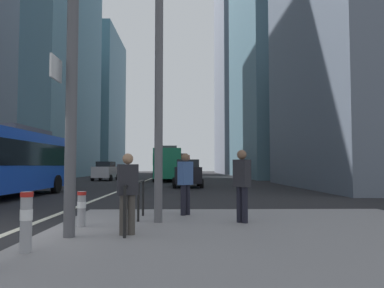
{
  "coord_description": "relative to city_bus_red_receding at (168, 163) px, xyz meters",
  "views": [
    {
      "loc": [
        3.92,
        -8.08,
        1.5
      ],
      "look_at": [
        4.82,
        37.36,
        4.09
      ],
      "focal_mm": 35.97,
      "sensor_mm": 36.0,
      "label": 1
    }
  ],
  "objects": [
    {
      "name": "car_oncoming_mid",
      "position": [
        -6.46,
        0.5,
        -0.85
      ],
      "size": [
        2.21,
        4.35,
        1.94
      ],
      "color": "silver",
      "rests_on": "ground"
    },
    {
      "name": "car_receding_far",
      "position": [
        1.96,
        10.26,
        -0.85
      ],
      "size": [
        2.08,
        4.08,
        1.94
      ],
      "color": "#B2A899",
      "rests_on": "ground"
    },
    {
      "name": "lane_centre_line",
      "position": [
        -2.23,
        -1.33,
        -1.83
      ],
      "size": [
        0.2,
        80.0,
        0.01
      ],
      "primitive_type": "cube",
      "color": "beige",
      "rests_on": "ground"
    },
    {
      "name": "pedestrian_railing",
      "position": [
        0.57,
        -30.48,
        -0.99
      ],
      "size": [
        0.06,
        3.28,
        0.98
      ],
      "color": "black",
      "rests_on": "median_island"
    },
    {
      "name": "city_bus_red_distant",
      "position": [
        1.26,
        22.69,
        0.0
      ],
      "size": [
        2.74,
        11.04,
        3.4
      ],
      "color": "red",
      "rests_on": "ground"
    },
    {
      "name": "street_lamp_post",
      "position": [
        1.07,
        -30.08,
        3.45
      ],
      "size": [
        5.5,
        0.32,
        8.0
      ],
      "color": "#56565B",
      "rests_on": "median_island"
    },
    {
      "name": "office_tower_right_far",
      "position": [
        14.77,
        37.84,
        18.73
      ],
      "size": [
        12.28,
        22.57,
        41.12
      ],
      "primitive_type": "cube",
      "color": "slate",
      "rests_on": "ground"
    },
    {
      "name": "office_tower_left_mid",
      "position": [
        -18.23,
        12.44,
        20.02
      ],
      "size": [
        11.99,
        23.73,
        43.72
      ],
      "primitive_type": "cube",
      "color": "slate",
      "rests_on": "ground"
    },
    {
      "name": "median_island",
      "position": [
        3.27,
        -32.33,
        -1.76
      ],
      "size": [
        9.0,
        10.0,
        0.15
      ],
      "primitive_type": "cube",
      "color": "gray",
      "rests_on": "ground"
    },
    {
      "name": "bollard_right",
      "position": [
        -0.79,
        -33.27,
        -1.16
      ],
      "size": [
        0.2,
        0.2,
        0.95
      ],
      "color": "#99999E",
      "rests_on": "median_island"
    },
    {
      "name": "pedestrian_waiting",
      "position": [
        3.08,
        -30.18,
        -0.72
      ],
      "size": [
        0.43,
        0.44,
        1.74
      ],
      "color": "black",
      "rests_on": "median_island"
    },
    {
      "name": "bollard_back",
      "position": [
        -0.6,
        -30.73,
        -1.25
      ],
      "size": [
        0.2,
        0.2,
        0.78
      ],
      "color": "#99999E",
      "rests_on": "median_island"
    },
    {
      "name": "city_bus_red_receding",
      "position": [
        0.0,
        0.0,
        0.0
      ],
      "size": [
        2.93,
        10.8,
        3.4
      ],
      "color": "#198456",
      "rests_on": "ground"
    },
    {
      "name": "pedestrian_walking",
      "position": [
        0.57,
        -31.76,
        -0.8
      ],
      "size": [
        0.44,
        0.36,
        1.6
      ],
      "color": "#423D38",
      "rests_on": "median_island"
    },
    {
      "name": "pedestrian_far",
      "position": [
        1.72,
        -28.74,
        -0.74
      ],
      "size": [
        0.44,
        0.44,
        1.7
      ],
      "color": "black",
      "rests_on": "median_island"
    },
    {
      "name": "office_tower_left_far",
      "position": [
        -18.23,
        38.2,
        12.17
      ],
      "size": [
        13.02,
        19.18,
        28.01
      ],
      "primitive_type": "cube",
      "color": "slate",
      "rests_on": "ground"
    },
    {
      "name": "ground_plane",
      "position": [
        -2.23,
        -11.33,
        -1.84
      ],
      "size": [
        160.0,
        160.0,
        0.0
      ],
      "primitive_type": "plane",
      "color": "black"
    },
    {
      "name": "car_receding_near",
      "position": [
        1.89,
        -12.16,
        -0.85
      ],
      "size": [
        2.19,
        4.21,
        1.94
      ],
      "color": "black",
      "rests_on": "ground"
    }
  ]
}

